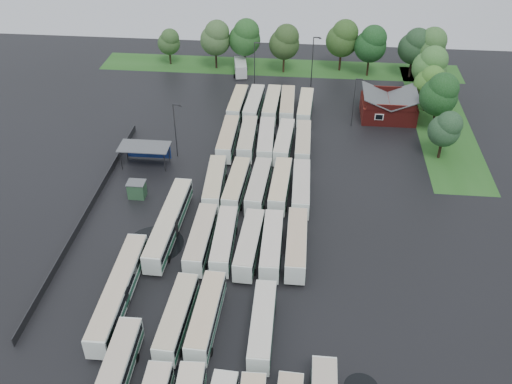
{
  "coord_description": "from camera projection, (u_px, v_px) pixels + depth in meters",
  "views": [
    {
      "loc": [
        8.71,
        -56.17,
        50.4
      ],
      "look_at": [
        2.0,
        12.0,
        2.5
      ],
      "focal_mm": 40.0,
      "sensor_mm": 36.0,
      "label": 1
    }
  ],
  "objects": [
    {
      "name": "puddle_2",
      "position": [
        155.0,
        244.0,
        77.73
      ],
      "size": [
        8.07,
        8.07,
        0.01
      ],
      "primitive_type": "cylinder",
      "color": "black",
      "rests_on": "ground"
    },
    {
      "name": "bus_r3c4",
      "position": [
        301.0,
        188.0,
        85.55
      ],
      "size": [
        2.75,
        12.15,
        3.37
      ],
      "rotation": [
        0.0,
        0.0,
        0.01
      ],
      "color": "silver",
      "rests_on": "ground"
    },
    {
      "name": "tree_north_1",
      "position": [
        216.0,
        37.0,
        123.62
      ],
      "size": [
        6.64,
        6.64,
        10.99
      ],
      "color": "black",
      "rests_on": "ground"
    },
    {
      "name": "minibus",
      "position": [
        241.0,
        67.0,
        124.09
      ],
      "size": [
        3.54,
        6.96,
        2.9
      ],
      "rotation": [
        0.0,
        0.0,
        0.17
      ],
      "color": "silver",
      "rests_on": "ground"
    },
    {
      "name": "tree_east_3",
      "position": [
        431.0,
        65.0,
        110.67
      ],
      "size": [
        6.73,
        6.73,
        11.14
      ],
      "color": "black",
      "rests_on": "ground"
    },
    {
      "name": "bus_r3c3",
      "position": [
        280.0,
        186.0,
        86.11
      ],
      "size": [
        3.0,
        12.09,
        3.34
      ],
      "rotation": [
        0.0,
        0.0,
        -0.04
      ],
      "color": "silver",
      "rests_on": "ground"
    },
    {
      "name": "west_fence",
      "position": [
        89.0,
        209.0,
        83.35
      ],
      "size": [
        0.1,
        50.0,
        1.2
      ],
      "primitive_type": "cube",
      "color": "#2D2D30",
      "rests_on": "ground"
    },
    {
      "name": "lamp_post_ne",
      "position": [
        355.0,
        99.0,
        102.34
      ],
      "size": [
        1.44,
        0.28,
        9.38
      ],
      "color": "#2D2D30",
      "rests_on": "ground"
    },
    {
      "name": "bus_r4c1",
      "position": [
        248.0,
        139.0,
        97.83
      ],
      "size": [
        2.73,
        12.0,
        3.33
      ],
      "rotation": [
        0.0,
        0.0,
        0.02
      ],
      "color": "silver",
      "rests_on": "ground"
    },
    {
      "name": "bus_r2c0",
      "position": [
        201.0,
        239.0,
        75.8
      ],
      "size": [
        2.72,
        12.21,
        3.39
      ],
      "rotation": [
        0.0,
        0.0,
        -0.01
      ],
      "color": "silver",
      "rests_on": "ground"
    },
    {
      "name": "tree_north_4",
      "position": [
        343.0,
        38.0,
        122.39
      ],
      "size": [
        6.96,
        6.96,
        11.52
      ],
      "color": "#321D12",
      "rests_on": "ground"
    },
    {
      "name": "lamp_post_nw",
      "position": [
        176.0,
        127.0,
        93.46
      ],
      "size": [
        1.5,
        0.29,
        9.73
      ],
      "color": "#2D2D30",
      "rests_on": "ground"
    },
    {
      "name": "lamp_post_back_w",
      "position": [
        255.0,
        61.0,
        116.96
      ],
      "size": [
        1.45,
        0.28,
        9.42
      ],
      "color": "#2D2D30",
      "rests_on": "ground"
    },
    {
      "name": "puddle_3",
      "position": [
        276.0,
        262.0,
        74.78
      ],
      "size": [
        3.41,
        3.41,
        0.01
      ],
      "primitive_type": "cylinder",
      "color": "black",
      "rests_on": "ground"
    },
    {
      "name": "bus_r4c3",
      "position": [
        284.0,
        142.0,
        97.03
      ],
      "size": [
        3.09,
        11.97,
        3.3
      ],
      "rotation": [
        0.0,
        0.0,
        -0.05
      ],
      "color": "silver",
      "rests_on": "ground"
    },
    {
      "name": "tree_north_6",
      "position": [
        431.0,
        46.0,
        118.84
      ],
      "size": [
        6.87,
        6.87,
        11.38
      ],
      "color": "#312417",
      "rests_on": "ground"
    },
    {
      "name": "tree_east_1",
      "position": [
        440.0,
        94.0,
        100.15
      ],
      "size": [
        6.71,
        6.71,
        11.12
      ],
      "color": "black",
      "rests_on": "ground"
    },
    {
      "name": "bus_r4c4",
      "position": [
        303.0,
        143.0,
        96.71
      ],
      "size": [
        2.53,
        11.71,
        3.26
      ],
      "rotation": [
        0.0,
        0.0,
        0.0
      ],
      "color": "silver",
      "rests_on": "ground"
    },
    {
      "name": "bus_r2c2",
      "position": [
        249.0,
        244.0,
        74.95
      ],
      "size": [
        3.06,
        12.05,
        3.33
      ],
      "rotation": [
        0.0,
        0.0,
        -0.04
      ],
      "color": "silver",
      "rests_on": "ground"
    },
    {
      "name": "bus_r5c2",
      "position": [
        272.0,
        105.0,
        108.44
      ],
      "size": [
        2.88,
        12.27,
        3.4
      ],
      "rotation": [
        0.0,
        0.0,
        -0.02
      ],
      "color": "silver",
      "rests_on": "ground"
    },
    {
      "name": "bus_r1c3",
      "position": [
        262.0,
        325.0,
        63.57
      ],
      "size": [
        2.56,
        11.66,
        3.24
      ],
      "rotation": [
        0.0,
        0.0,
        0.01
      ],
      "color": "silver",
      "rests_on": "ground"
    },
    {
      "name": "grass_strip_north",
      "position": [
        279.0,
        67.0,
        128.08
      ],
      "size": [
        80.0,
        10.0,
        0.01
      ],
      "primitive_type": "cube",
      "color": "#23551B",
      "rests_on": "ground"
    },
    {
      "name": "tree_north_2",
      "position": [
        245.0,
        37.0,
        123.05
      ],
      "size": [
        6.92,
        6.92,
        11.45
      ],
      "color": "black",
      "rests_on": "ground"
    },
    {
      "name": "tree_north_5",
      "position": [
        371.0,
        44.0,
        120.13
      ],
      "size": [
        6.8,
        6.8,
        11.27
      ],
      "color": "#302213",
      "rests_on": "ground"
    },
    {
      "name": "bus_r2c3",
      "position": [
        272.0,
        245.0,
        74.83
      ],
      "size": [
        2.66,
        11.91,
        3.31
      ],
      "rotation": [
        0.0,
        0.0,
        0.01
      ],
      "color": "silver",
      "rests_on": "ground"
    },
    {
      "name": "bus_r3c2",
      "position": [
        259.0,
        186.0,
        86.11
      ],
      "size": [
        3.15,
        12.1,
        3.34
      ],
      "rotation": [
        0.0,
        0.0,
        -0.05
      ],
      "color": "silver",
      "rests_on": "ground"
    },
    {
      "name": "bus_r3c1",
      "position": [
        237.0,
        185.0,
        86.34
      ],
      "size": [
        3.08,
        11.95,
        3.3
      ],
      "rotation": [
        0.0,
        0.0,
        -0.05
      ],
      "color": "silver",
      "rests_on": "ground"
    },
    {
      "name": "bus_r4c2",
      "position": [
        266.0,
        140.0,
        97.33
      ],
      "size": [
        2.97,
        12.15,
        3.36
      ],
      "rotation": [
        0.0,
        0.0,
        0.03
      ],
      "color": "silver",
      "rests_on": "ground"
    },
    {
      "name": "bus_r2c4",
      "position": [
        296.0,
        244.0,
        74.87
      ],
      "size": [
        2.69,
        12.33,
        3.43
      ],
      "rotation": [
        0.0,
        0.0,
        0.01
      ],
      "color": "silver",
      "rests_on": "ground"
    },
    {
      "name": "artic_bus_west_c",
      "position": [
        119.0,
        291.0,
        67.83
      ],
      "size": [
        2.73,
        18.07,
        3.35
      ],
      "rotation": [
        0.0,
        0.0,
        0.01
      ],
      "color": "silver",
      "rests_on": "ground"
    },
    {
      "name": "lamp_post_back_e",
      "position": [
        313.0,
        58.0,
        116.05
      ],
      "size": [
        1.65,
        0.32,
        10.72
      ],
      "color": "#2D2D30",
      "rests_on": "ground"
    },
    {
      "name": "bus_r2c1",
      "position": [
        224.0,
        240.0,
        75.62
      ],
      "size": [
        2.8,
        11.84,
        3.28
      ],
      "rotation": [
        0.0,
        0.0,
        0.03
      ],
      "color": "silver",
      "rests_on": "ground"
    },
    {
      "name": "grass_strip_east",
      "position": [
        440.0,
        119.0,
        107.56
      ],
      "size": [
        10.0,
        50.0,
        0.01
      ],
      "primitive_type": "cube",
      "color": "#23551B",
      "rests_on": "ground"
    },
    {
      "name": "bus_r5c4",
      "position": [
        305.0,
        107.0,
        107.8
      ],
      "size": [
        2.95,
        11.81,
        3.26
      ],
      "rotation": [
        0.0,
        0.0,
        -0.04
      ],
      "color": "silver",
      "rests_on": "ground"
    },
    {
      "name": "bus_r4c0",
      "position": [
        228.0,
        139.0,
        97.83
      ],
      "size": [
        2.62,
        12.14,
        3.38
      ],
      "rotation": [
        0.0,
        0.0,
        0.0
      ],
      "color": "silver",
      "rests_on": "ground"
    },
    {
      "name": "artic_bus_west_b",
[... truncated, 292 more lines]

